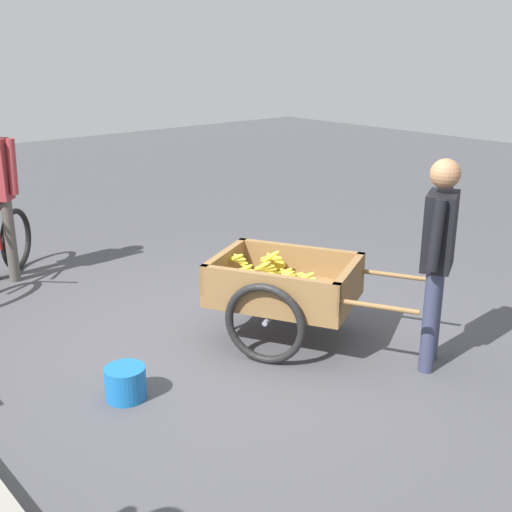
# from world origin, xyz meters

# --- Properties ---
(ground_plane) EXTENTS (24.00, 24.00, 0.00)m
(ground_plane) POSITION_xyz_m (0.00, 0.00, 0.00)
(ground_plane) COLOR #47474C
(fruit_cart) EXTENTS (1.81, 1.43, 0.71)m
(fruit_cart) POSITION_xyz_m (-0.12, -0.40, 0.44)
(fruit_cart) COLOR olive
(fruit_cart) RESTS_ON ground
(vendor_person) EXTENTS (0.33, 0.50, 1.56)m
(vendor_person) POSITION_xyz_m (-1.14, -0.92, 0.93)
(vendor_person) COLOR #333851
(vendor_person) RESTS_ON ground
(plastic_bucket) EXTENTS (0.28, 0.28, 0.23)m
(plastic_bucket) POSITION_xyz_m (-0.08, 1.04, 0.11)
(plastic_bucket) COLOR #1966B2
(plastic_bucket) RESTS_ON ground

